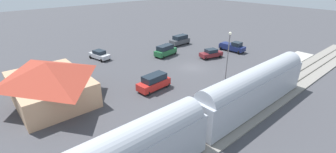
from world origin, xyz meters
TOP-DOWN VIEW (x-y plane):
  - ground_plane at (0.00, 0.00)m, footprint 200.00×200.00m
  - railway_track at (-14.00, 0.00)m, footprint 4.80×70.00m
  - platform at (-10.00, 0.00)m, footprint 3.20×46.00m
  - passenger_train at (-14.00, 14.13)m, footprint 2.93×38.75m
  - station_building at (4.00, 22.00)m, footprint 12.56×9.07m
  - pedestrian_on_platform at (-10.14, -1.55)m, footprint 0.36×0.36m
  - suv_red at (-2.23, 10.19)m, footprint 2.34×5.04m
  - suv_green at (8.00, -0.64)m, footprint 2.70×5.14m
  - sedan_maroon at (1.35, -6.69)m, footprint 2.84×4.81m
  - sedan_silver at (14.84, 10.17)m, footprint 4.77×2.91m
  - pickup_navy at (1.06, -13.40)m, footprint 5.51×2.74m
  - suv_charcoal at (11.99, -8.43)m, footprint 2.13×4.97m
  - light_pole_near_platform at (-7.20, 0.28)m, footprint 0.44×0.44m

SIDE VIEW (x-z plane):
  - ground_plane at x=0.00m, z-range 0.00..0.00m
  - railway_track at x=-14.00m, z-range -0.06..0.24m
  - platform at x=-10.00m, z-range 0.00..0.30m
  - sedan_maroon at x=1.35m, z-range 0.01..1.75m
  - sedan_silver at x=14.84m, z-range 0.01..1.75m
  - pickup_navy at x=1.06m, z-range -0.04..2.10m
  - suv_red at x=-2.23m, z-range 0.04..2.26m
  - suv_green at x=8.00m, z-range 0.04..2.26m
  - suv_charcoal at x=11.99m, z-range 0.04..2.26m
  - pedestrian_on_platform at x=-10.14m, z-range 0.43..2.14m
  - station_building at x=4.00m, z-range 0.10..5.28m
  - passenger_train at x=-14.00m, z-range 0.37..5.35m
  - light_pole_near_platform at x=-7.20m, z-range 1.00..8.63m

